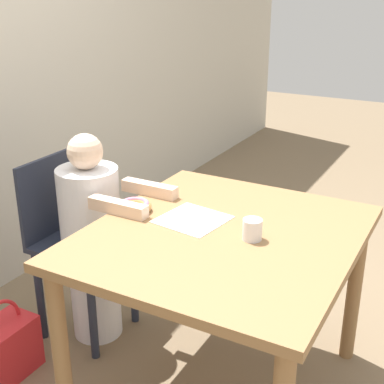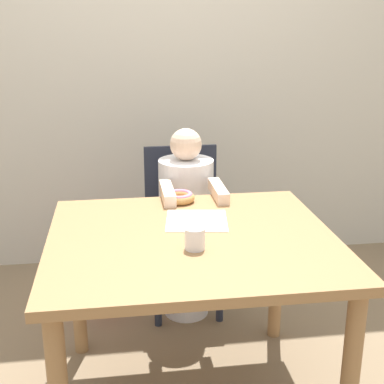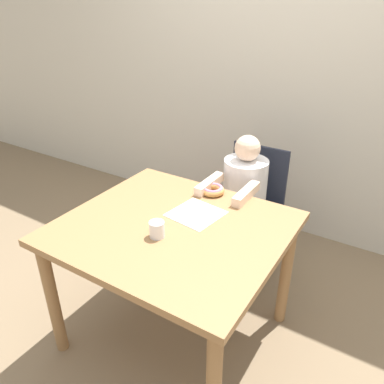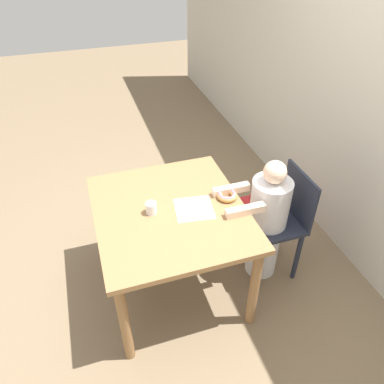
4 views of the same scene
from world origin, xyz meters
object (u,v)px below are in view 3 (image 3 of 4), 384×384
(chair, at_px, (249,207))
(handbag, at_px, (196,226))
(donut, at_px, (213,190))
(cup, at_px, (157,229))
(child_figure, at_px, (243,211))

(chair, xyz_separation_m, handbag, (-0.43, 0.05, -0.32))
(donut, xyz_separation_m, handbag, (-0.37, 0.43, -0.60))
(handbag, bearing_deg, cup, -68.88)
(donut, bearing_deg, cup, -91.02)
(chair, bearing_deg, handbag, 173.05)
(child_figure, relative_size, donut, 7.40)
(child_figure, bearing_deg, donut, -102.74)
(donut, bearing_deg, child_figure, 77.26)
(child_figure, xyz_separation_m, cup, (-0.07, -0.77, 0.27))
(child_figure, bearing_deg, chair, 90.00)
(chair, bearing_deg, donut, -99.38)
(handbag, bearing_deg, donut, -49.75)
(handbag, xyz_separation_m, cup, (0.36, -0.93, 0.61))
(chair, relative_size, handbag, 2.33)
(handbag, relative_size, cup, 4.75)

